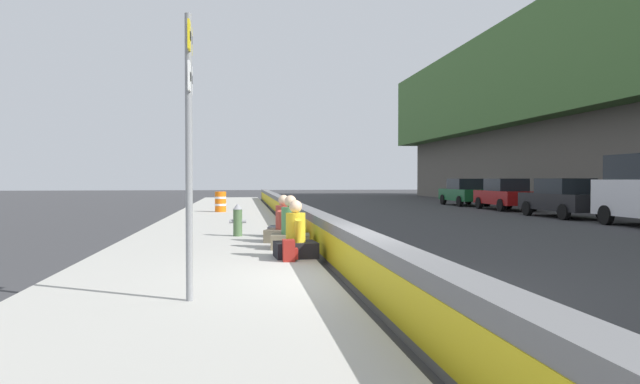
% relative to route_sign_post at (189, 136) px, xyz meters
% --- Properties ---
extents(ground_plane, '(160.00, 160.00, 0.00)m').
position_rel_route_sign_post_xyz_m(ground_plane, '(1.37, -2.51, -2.21)').
color(ground_plane, '#353538').
rests_on(ground_plane, ground).
extents(sidewalk_strip, '(80.00, 4.40, 0.14)m').
position_rel_route_sign_post_xyz_m(sidewalk_strip, '(1.37, 0.14, -2.14)').
color(sidewalk_strip, '#A8A59E').
rests_on(sidewalk_strip, ground_plane).
extents(jersey_barrier, '(76.00, 0.45, 0.85)m').
position_rel_route_sign_post_xyz_m(jersey_barrier, '(1.37, -2.51, -1.79)').
color(jersey_barrier, slate).
rests_on(jersey_barrier, ground_plane).
extents(route_sign_post, '(0.44, 0.09, 3.60)m').
position_rel_route_sign_post_xyz_m(route_sign_post, '(0.00, 0.00, 0.00)').
color(route_sign_post, gray).
rests_on(route_sign_post, sidewalk_strip).
extents(fire_hydrant, '(0.26, 0.46, 0.88)m').
position_rel_route_sign_post_xyz_m(fire_hydrant, '(8.14, -0.55, -1.62)').
color(fire_hydrant, '#47663D').
rests_on(fire_hydrant, sidewalk_strip).
extents(seated_person_foreground, '(0.75, 0.86, 1.12)m').
position_rel_route_sign_post_xyz_m(seated_person_foreground, '(3.77, -1.70, -1.72)').
color(seated_person_foreground, black).
rests_on(seated_person_foreground, sidewalk_strip).
extents(seated_person_middle, '(0.80, 0.91, 1.18)m').
position_rel_route_sign_post_xyz_m(seated_person_middle, '(5.22, -1.72, -1.70)').
color(seated_person_middle, '#706651').
rests_on(seated_person_middle, sidewalk_strip).
extents(seated_person_rear, '(0.94, 1.01, 1.15)m').
position_rel_route_sign_post_xyz_m(seated_person_rear, '(6.53, -1.67, -1.71)').
color(seated_person_rear, '#706651').
rests_on(seated_person_rear, sidewalk_strip).
extents(seated_person_far, '(0.79, 0.88, 1.05)m').
position_rel_route_sign_post_xyz_m(seated_person_far, '(7.81, -1.76, -1.74)').
color(seated_person_far, '#424247').
rests_on(seated_person_far, sidewalk_strip).
extents(backpack, '(0.32, 0.28, 0.40)m').
position_rel_route_sign_post_xyz_m(backpack, '(3.28, -1.53, -1.88)').
color(backpack, maroon).
rests_on(backpack, sidewalk_strip).
extents(construction_barrel, '(0.54, 0.54, 0.95)m').
position_rel_route_sign_post_xyz_m(construction_barrel, '(19.78, 0.31, -1.59)').
color(construction_barrel, orange).
rests_on(construction_barrel, sidewalk_strip).
extents(parked_car_fourth, '(4.54, 2.02, 1.71)m').
position_rel_route_sign_post_xyz_m(parked_car_fourth, '(15.74, -14.58, -1.35)').
color(parked_car_fourth, black).
rests_on(parked_car_fourth, ground_plane).
extents(parked_car_midline, '(4.55, 2.04, 1.71)m').
position_rel_route_sign_post_xyz_m(parked_car_midline, '(21.74, -14.83, -1.35)').
color(parked_car_midline, maroon).
rests_on(parked_car_midline, ground_plane).
extents(parked_car_far, '(4.50, 1.96, 1.71)m').
position_rel_route_sign_post_xyz_m(parked_car_far, '(27.14, -14.72, -1.35)').
color(parked_car_far, '#145128').
rests_on(parked_car_far, ground_plane).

